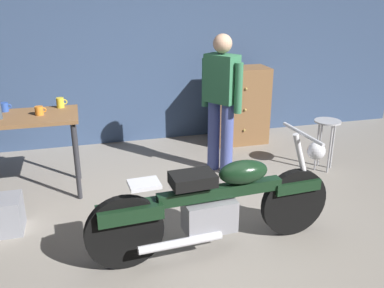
{
  "coord_description": "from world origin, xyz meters",
  "views": [
    {
      "loc": [
        -1.06,
        -3.17,
        2.16
      ],
      "look_at": [
        -0.02,
        0.7,
        0.65
      ],
      "focal_mm": 39.19,
      "sensor_mm": 36.0,
      "label": 1
    }
  ],
  "objects_px": {
    "mug_orange_travel": "(39,111)",
    "mug_blue_enamel": "(4,107)",
    "wooden_dresser": "(239,106)",
    "mug_yellow_tall": "(60,103)",
    "person_standing": "(221,98)",
    "shop_stool": "(327,132)",
    "motorcycle": "(217,203)"
  },
  "relations": [
    {
      "from": "mug_orange_travel",
      "to": "mug_blue_enamel",
      "type": "bearing_deg",
      "value": 147.68
    },
    {
      "from": "wooden_dresser",
      "to": "mug_yellow_tall",
      "type": "xyz_separation_m",
      "value": [
        -2.42,
        -0.74,
        0.41
      ]
    },
    {
      "from": "person_standing",
      "to": "mug_orange_travel",
      "type": "bearing_deg",
      "value": 57.61
    },
    {
      "from": "wooden_dresser",
      "to": "mug_blue_enamel",
      "type": "bearing_deg",
      "value": -165.94
    },
    {
      "from": "mug_orange_travel",
      "to": "mug_yellow_tall",
      "type": "height_order",
      "value": "mug_yellow_tall"
    },
    {
      "from": "mug_blue_enamel",
      "to": "wooden_dresser",
      "type": "bearing_deg",
      "value": 14.06
    },
    {
      "from": "shop_stool",
      "to": "mug_yellow_tall",
      "type": "relative_size",
      "value": 5.39
    },
    {
      "from": "person_standing",
      "to": "mug_yellow_tall",
      "type": "relative_size",
      "value": 14.07
    },
    {
      "from": "motorcycle",
      "to": "shop_stool",
      "type": "bearing_deg",
      "value": 31.27
    },
    {
      "from": "shop_stool",
      "to": "person_standing",
      "type": "bearing_deg",
      "value": 166.23
    },
    {
      "from": "motorcycle",
      "to": "wooden_dresser",
      "type": "distance_m",
      "value": 2.76
    },
    {
      "from": "shop_stool",
      "to": "mug_orange_travel",
      "type": "bearing_deg",
      "value": 175.9
    },
    {
      "from": "mug_yellow_tall",
      "to": "wooden_dresser",
      "type": "bearing_deg",
      "value": 17.09
    },
    {
      "from": "person_standing",
      "to": "mug_yellow_tall",
      "type": "distance_m",
      "value": 1.83
    },
    {
      "from": "person_standing",
      "to": "mug_yellow_tall",
      "type": "xyz_separation_m",
      "value": [
        -1.83,
        0.17,
        0.03
      ]
    },
    {
      "from": "motorcycle",
      "to": "mug_orange_travel",
      "type": "xyz_separation_m",
      "value": [
        -1.46,
        1.52,
        0.5
      ]
    },
    {
      "from": "mug_orange_travel",
      "to": "mug_blue_enamel",
      "type": "xyz_separation_m",
      "value": [
        -0.37,
        0.23,
        0.0
      ]
    },
    {
      "from": "motorcycle",
      "to": "mug_blue_enamel",
      "type": "bearing_deg",
      "value": 132.64
    },
    {
      "from": "mug_blue_enamel",
      "to": "mug_yellow_tall",
      "type": "distance_m",
      "value": 0.58
    },
    {
      "from": "motorcycle",
      "to": "mug_yellow_tall",
      "type": "bearing_deg",
      "value": 121.87
    },
    {
      "from": "mug_blue_enamel",
      "to": "mug_yellow_tall",
      "type": "height_order",
      "value": "mug_yellow_tall"
    },
    {
      "from": "wooden_dresser",
      "to": "mug_orange_travel",
      "type": "bearing_deg",
      "value": -159.45
    },
    {
      "from": "mug_yellow_tall",
      "to": "mug_orange_travel",
      "type": "bearing_deg",
      "value": -130.69
    },
    {
      "from": "person_standing",
      "to": "shop_stool",
      "type": "relative_size",
      "value": 2.61
    },
    {
      "from": "mug_orange_travel",
      "to": "mug_blue_enamel",
      "type": "relative_size",
      "value": 1.0
    },
    {
      "from": "motorcycle",
      "to": "shop_stool",
      "type": "xyz_separation_m",
      "value": [
        1.84,
        1.28,
        0.05
      ]
    },
    {
      "from": "wooden_dresser",
      "to": "mug_yellow_tall",
      "type": "relative_size",
      "value": 9.27
    },
    {
      "from": "motorcycle",
      "to": "mug_orange_travel",
      "type": "relative_size",
      "value": 18.79
    },
    {
      "from": "shop_stool",
      "to": "wooden_dresser",
      "type": "xyz_separation_m",
      "value": [
        -0.67,
        1.22,
        0.05
      ]
    },
    {
      "from": "wooden_dresser",
      "to": "mug_orange_travel",
      "type": "xyz_separation_m",
      "value": [
        -2.63,
        -0.99,
        0.4
      ]
    },
    {
      "from": "wooden_dresser",
      "to": "person_standing",
      "type": "bearing_deg",
      "value": -123.13
    },
    {
      "from": "shop_stool",
      "to": "mug_blue_enamel",
      "type": "relative_size",
      "value": 5.48
    }
  ]
}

